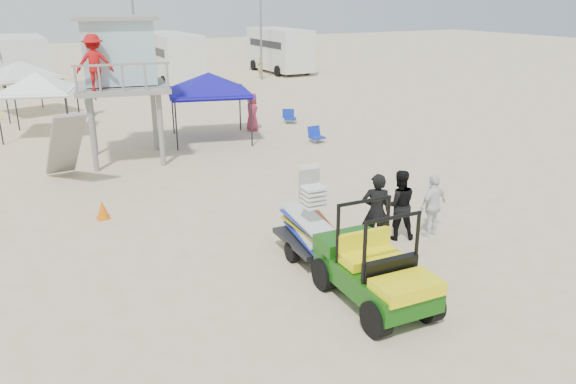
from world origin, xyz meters
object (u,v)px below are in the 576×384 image
lifeguard_tower (115,57)px  canopy_blue (209,76)px  man_left (376,212)px  surf_trailer (312,225)px  utility_cart (376,262)px

lifeguard_tower → canopy_blue: 4.16m
canopy_blue → man_left: bearing=-92.1°
surf_trailer → canopy_blue: bearing=80.4°
canopy_blue → lifeguard_tower: bearing=-160.6°
canopy_blue → surf_trailer: bearing=-99.6°
utility_cart → man_left: size_ratio=1.42×
man_left → canopy_blue: bearing=-59.3°
man_left → lifeguard_tower: size_ratio=0.38×
lifeguard_tower → canopy_blue: lifeguard_tower is taller
utility_cart → man_left: (1.52, 2.04, 0.02)m
utility_cart → canopy_blue: size_ratio=0.70×
surf_trailer → lifeguard_tower: 10.68m
utility_cart → surf_trailer: bearing=89.9°
lifeguard_tower → man_left: bearing=-72.0°
surf_trailer → man_left: surf_trailer is taller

